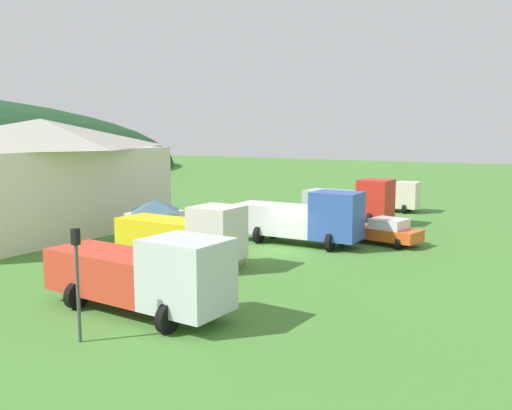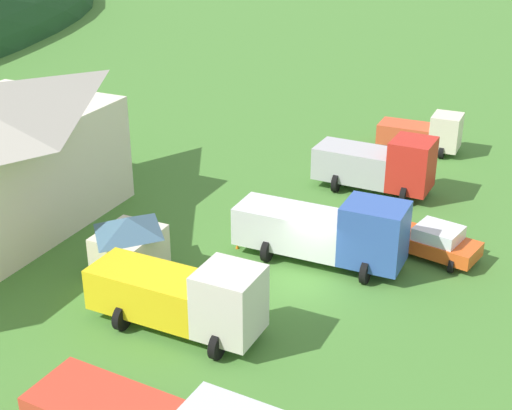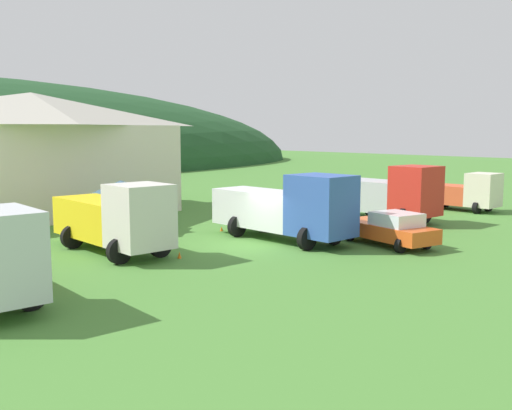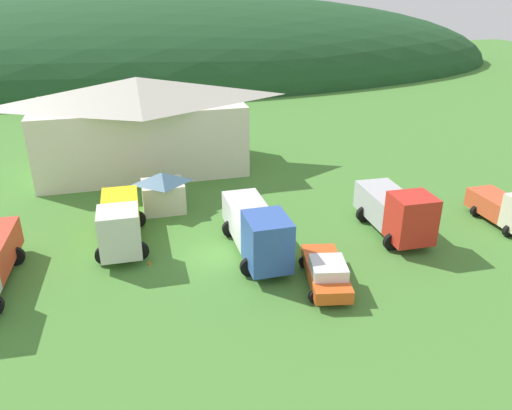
% 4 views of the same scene
% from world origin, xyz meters
% --- Properties ---
extents(ground_plane, '(200.00, 200.00, 0.00)m').
position_xyz_m(ground_plane, '(0.00, 0.00, 0.00)').
color(ground_plane, '#477F33').
extents(forested_hill_backdrop, '(138.55, 60.00, 26.88)m').
position_xyz_m(forested_hill_backdrop, '(0.00, 70.90, 0.00)').
color(forested_hill_backdrop, '#1E4723').
rests_on(forested_hill_backdrop, ground).
extents(depot_building, '(18.30, 9.31, 7.94)m').
position_xyz_m(depot_building, '(-3.22, 16.77, 4.09)').
color(depot_building, silver).
rests_on(depot_building, ground).
extents(play_shed_cream, '(3.16, 2.76, 2.86)m').
position_xyz_m(play_shed_cream, '(-2.35, 7.53, 1.48)').
color(play_shed_cream, beige).
rests_on(play_shed_cream, ground).
extents(flatbed_truck_yellow, '(3.19, 7.39, 3.29)m').
position_xyz_m(flatbed_truck_yellow, '(-5.37, 2.83, 1.65)').
color(flatbed_truck_yellow, silver).
rests_on(flatbed_truck_yellow, ground).
extents(box_truck_blue, '(3.14, 8.16, 3.46)m').
position_xyz_m(box_truck_blue, '(2.43, -0.50, 1.74)').
color(box_truck_blue, '#3356AD').
rests_on(box_truck_blue, ground).
extents(crane_truck_red, '(3.39, 6.83, 3.48)m').
position_xyz_m(crane_truck_red, '(11.72, -0.23, 1.73)').
color(crane_truck_red, red).
rests_on(crane_truck_red, ground).
extents(light_truck_cream, '(2.66, 5.34, 2.68)m').
position_xyz_m(light_truck_cream, '(19.63, -1.03, 1.30)').
color(light_truck_cream, beige).
rests_on(light_truck_cream, ground).
extents(service_pickup_orange, '(3.06, 5.41, 1.66)m').
position_xyz_m(service_pickup_orange, '(5.20, -4.57, 0.83)').
color(service_pickup_orange, '#E3561E').
rests_on(service_pickup_orange, ground).
extents(traffic_cone_near_pickup, '(0.36, 0.36, 0.57)m').
position_xyz_m(traffic_cone_near_pickup, '(-3.93, 0.04, 0.00)').
color(traffic_cone_near_pickup, orange).
rests_on(traffic_cone_near_pickup, ground).
extents(traffic_cone_mid_row, '(0.36, 0.36, 0.52)m').
position_xyz_m(traffic_cone_mid_row, '(1.90, 4.12, 0.00)').
color(traffic_cone_mid_row, orange).
rests_on(traffic_cone_mid_row, ground).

